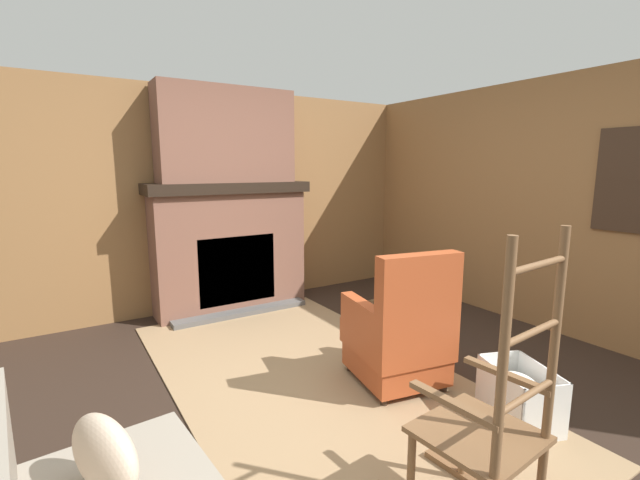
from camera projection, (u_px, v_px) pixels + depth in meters
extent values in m
plane|color=#2D2119|center=(343.00, 393.00, 2.95)|extent=(14.00, 14.00, 0.00)
cube|color=olive|center=(221.00, 200.00, 4.73)|extent=(0.06, 5.27, 2.36)
cube|color=olive|center=(551.00, 206.00, 4.00)|extent=(5.27, 0.06, 2.36)
cube|color=brown|center=(230.00, 252.00, 4.62)|extent=(0.41, 1.60, 1.27)
cube|color=black|center=(237.00, 269.00, 4.51)|extent=(0.08, 0.83, 0.71)
cube|color=#565451|center=(242.00, 313.00, 4.48)|extent=(0.16, 1.44, 0.06)
cube|color=black|center=(228.00, 188.00, 4.50)|extent=(0.51, 1.70, 0.11)
cube|color=brown|center=(226.00, 135.00, 4.41)|extent=(0.36, 1.41, 0.96)
cube|color=#997A56|center=(313.00, 378.00, 3.15)|extent=(3.46, 1.89, 0.01)
cube|color=#A84723|center=(395.00, 358.00, 3.09)|extent=(0.70, 0.66, 0.24)
cube|color=#A84723|center=(396.00, 338.00, 3.06)|extent=(0.74, 0.70, 0.18)
cube|color=#A84723|center=(419.00, 298.00, 2.76)|extent=(0.23, 0.60, 0.58)
cube|color=#A84723|center=(364.00, 317.00, 2.96)|extent=(0.58, 0.19, 0.20)
cube|color=#A84723|center=(424.00, 308.00, 3.14)|extent=(0.58, 0.19, 0.20)
cylinder|color=#332319|center=(350.00, 368.00, 3.26)|extent=(0.06, 0.06, 0.06)
cylinder|color=#332319|center=(403.00, 358.00, 3.43)|extent=(0.06, 0.06, 0.06)
cylinder|color=#332319|center=(384.00, 402.00, 2.79)|extent=(0.06, 0.06, 0.06)
cylinder|color=#332319|center=(443.00, 388.00, 2.96)|extent=(0.06, 0.06, 0.06)
cylinder|color=brown|center=(411.00, 471.00, 1.87)|extent=(0.04, 0.04, 0.38)
cylinder|color=brown|center=(463.00, 438.00, 2.10)|extent=(0.04, 0.04, 0.38)
cube|color=brown|center=(478.00, 434.00, 1.80)|extent=(0.48, 0.49, 0.02)
cylinder|color=brown|center=(503.00, 365.00, 1.46)|extent=(0.04, 0.04, 0.90)
cylinder|color=brown|center=(555.00, 338.00, 1.69)|extent=(0.04, 0.04, 0.90)
cylinder|color=brown|center=(527.00, 396.00, 1.61)|extent=(0.06, 0.37, 0.03)
cylinder|color=brown|center=(532.00, 332.00, 1.57)|extent=(0.06, 0.37, 0.03)
cylinder|color=brown|center=(538.00, 265.00, 1.52)|extent=(0.06, 0.37, 0.03)
cube|color=brown|center=(453.00, 404.00, 1.65)|extent=(0.40, 0.08, 0.02)
cube|color=brown|center=(506.00, 375.00, 1.88)|extent=(0.40, 0.08, 0.02)
cylinder|color=brown|center=(382.00, 304.00, 4.65)|extent=(0.15, 0.37, 0.14)
cylinder|color=brown|center=(391.00, 307.00, 4.53)|extent=(0.15, 0.37, 0.14)
cylinder|color=brown|center=(401.00, 311.00, 4.41)|extent=(0.15, 0.37, 0.14)
cylinder|color=brown|center=(392.00, 296.00, 4.51)|extent=(0.15, 0.37, 0.14)
cube|color=white|center=(517.00, 421.00, 2.62)|extent=(0.54, 0.45, 0.01)
cube|color=white|center=(546.00, 416.00, 2.37)|extent=(0.12, 0.29, 0.35)
cube|color=white|center=(497.00, 377.00, 2.81)|extent=(0.12, 0.29, 0.35)
cube|color=white|center=(541.00, 393.00, 2.62)|extent=(0.44, 0.18, 0.35)
cube|color=white|center=(498.00, 398.00, 2.56)|extent=(0.44, 0.18, 0.35)
ellipsoid|color=white|center=(520.00, 392.00, 2.59)|extent=(0.43, 0.36, 0.21)
ellipsoid|color=silver|center=(173.00, 179.00, 4.23)|extent=(0.11, 0.11, 0.09)
cylinder|color=white|center=(172.00, 166.00, 4.21)|extent=(0.06, 0.06, 0.16)
cube|color=brown|center=(245.00, 176.00, 4.63)|extent=(0.15, 0.27, 0.12)
cube|color=silver|center=(248.00, 176.00, 4.56)|extent=(0.01, 0.04, 0.02)
cylinder|color=red|center=(217.00, 170.00, 4.48)|extent=(0.07, 0.26, 0.26)
ellipsoid|color=#CCB299|center=(104.00, 454.00, 1.48)|extent=(0.39, 0.27, 0.28)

